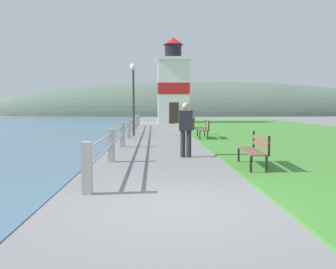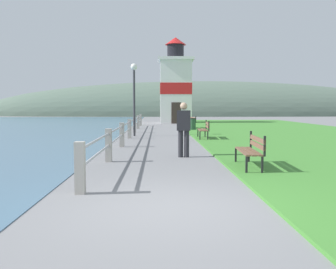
{
  "view_description": "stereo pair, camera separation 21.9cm",
  "coord_description": "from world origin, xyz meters",
  "px_view_note": "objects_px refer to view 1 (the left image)",
  "views": [
    {
      "loc": [
        -0.35,
        -5.93,
        1.64
      ],
      "look_at": [
        0.34,
        11.71,
        0.3
      ],
      "focal_mm": 40.0,
      "sensor_mm": 36.0,
      "label": 1
    },
    {
      "loc": [
        -0.13,
        -5.94,
        1.64
      ],
      "look_at": [
        0.34,
        11.71,
        0.3
      ],
      "focal_mm": 40.0,
      "sensor_mm": 36.0,
      "label": 2
    }
  ],
  "objects_px": {
    "park_bench_near": "(255,148)",
    "park_bench_midway": "(204,129)",
    "lamp_post": "(133,86)",
    "lighthouse": "(173,86)",
    "park_bench_far": "(189,121)",
    "person_strolling": "(186,128)",
    "trash_bin": "(191,124)"
  },
  "relations": [
    {
      "from": "park_bench_near",
      "to": "park_bench_midway",
      "type": "height_order",
      "value": "same"
    },
    {
      "from": "park_bench_near",
      "to": "trash_bin",
      "type": "relative_size",
      "value": 2.19
    },
    {
      "from": "park_bench_far",
      "to": "person_strolling",
      "type": "xyz_separation_m",
      "value": [
        -1.57,
        -15.16,
        0.41
      ]
    },
    {
      "from": "person_strolling",
      "to": "trash_bin",
      "type": "height_order",
      "value": "person_strolling"
    },
    {
      "from": "park_bench_midway",
      "to": "lighthouse",
      "type": "distance_m",
      "value": 18.62
    },
    {
      "from": "lighthouse",
      "to": "lamp_post",
      "type": "relative_size",
      "value": 2.1
    },
    {
      "from": "park_bench_near",
      "to": "lighthouse",
      "type": "bearing_deg",
      "value": -84.91
    },
    {
      "from": "park_bench_near",
      "to": "park_bench_midway",
      "type": "relative_size",
      "value": 1.06
    },
    {
      "from": "lighthouse",
      "to": "trash_bin",
      "type": "relative_size",
      "value": 9.88
    },
    {
      "from": "park_bench_far",
      "to": "trash_bin",
      "type": "relative_size",
      "value": 2.28
    },
    {
      "from": "park_bench_far",
      "to": "lighthouse",
      "type": "distance_m",
      "value": 10.13
    },
    {
      "from": "park_bench_far",
      "to": "lighthouse",
      "type": "bearing_deg",
      "value": -93.56
    },
    {
      "from": "lighthouse",
      "to": "person_strolling",
      "type": "xyz_separation_m",
      "value": [
        -0.89,
        -24.81,
        -2.61
      ]
    },
    {
      "from": "trash_bin",
      "to": "lamp_post",
      "type": "bearing_deg",
      "value": -128.21
    },
    {
      "from": "trash_bin",
      "to": "park_bench_near",
      "type": "bearing_deg",
      "value": -89.52
    },
    {
      "from": "park_bench_midway",
      "to": "person_strolling",
      "type": "relative_size",
      "value": 0.99
    },
    {
      "from": "park_bench_near",
      "to": "lamp_post",
      "type": "relative_size",
      "value": 0.46
    },
    {
      "from": "lamp_post",
      "to": "lighthouse",
      "type": "bearing_deg",
      "value": 79.4
    },
    {
      "from": "park_bench_near",
      "to": "trash_bin",
      "type": "xyz_separation_m",
      "value": [
        -0.13,
        15.59,
        -0.12
      ]
    },
    {
      "from": "park_bench_far",
      "to": "lighthouse",
      "type": "relative_size",
      "value": 0.23
    },
    {
      "from": "trash_bin",
      "to": "lighthouse",
      "type": "bearing_deg",
      "value": 92.91
    },
    {
      "from": "park_bench_midway",
      "to": "lamp_post",
      "type": "height_order",
      "value": "lamp_post"
    },
    {
      "from": "park_bench_far",
      "to": "person_strolling",
      "type": "relative_size",
      "value": 1.09
    },
    {
      "from": "lighthouse",
      "to": "park_bench_midway",
      "type": "bearing_deg",
      "value": -88.18
    },
    {
      "from": "lighthouse",
      "to": "trash_bin",
      "type": "distance_m",
      "value": 11.99
    },
    {
      "from": "lighthouse",
      "to": "lamp_post",
      "type": "xyz_separation_m",
      "value": [
        -3.02,
        -16.13,
        -0.83
      ]
    },
    {
      "from": "park_bench_far",
      "to": "person_strolling",
      "type": "bearing_deg",
      "value": 76.5
    },
    {
      "from": "park_bench_near",
      "to": "park_bench_midway",
      "type": "xyz_separation_m",
      "value": [
        -0.13,
        8.78,
        -0.0
      ]
    },
    {
      "from": "lamp_post",
      "to": "trash_bin",
      "type": "bearing_deg",
      "value": 51.79
    },
    {
      "from": "park_bench_midway",
      "to": "trash_bin",
      "type": "relative_size",
      "value": 2.07
    },
    {
      "from": "park_bench_far",
      "to": "lamp_post",
      "type": "xyz_separation_m",
      "value": [
        -3.7,
        -6.49,
        2.2
      ]
    },
    {
      "from": "park_bench_far",
      "to": "lighthouse",
      "type": "height_order",
      "value": "lighthouse"
    }
  ]
}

